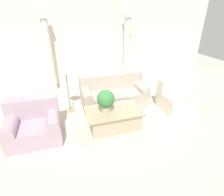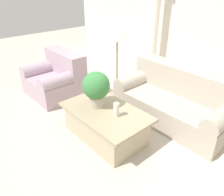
{
  "view_description": "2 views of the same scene",
  "coord_description": "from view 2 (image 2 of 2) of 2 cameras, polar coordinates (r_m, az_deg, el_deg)",
  "views": [
    {
      "loc": [
        -1.19,
        -3.95,
        2.65
      ],
      "look_at": [
        0.02,
        -0.04,
        0.59
      ],
      "focal_mm": 28.0,
      "sensor_mm": 36.0,
      "label": 1
    },
    {
      "loc": [
        2.07,
        -2.25,
        2.21
      ],
      "look_at": [
        -0.22,
        -0.21,
        0.53
      ],
      "focal_mm": 35.0,
      "sensor_mm": 36.0,
      "label": 2
    }
  ],
  "objects": [
    {
      "name": "ground_plane",
      "position": [
        3.77,
        4.72,
        -7.31
      ],
      "size": [
        16.0,
        16.0,
        0.0
      ],
      "primitive_type": "plane",
      "color": "#BCB2A3"
    },
    {
      "name": "wall_back",
      "position": [
        5.41,
        27.14,
        19.26
      ],
      "size": [
        10.0,
        0.06,
        3.2
      ],
      "color": "silver",
      "rests_on": "ground_plane"
    },
    {
      "name": "sofa_long",
      "position": [
        3.97,
        16.17,
        -0.53
      ],
      "size": [
        2.01,
        0.96,
        0.89
      ],
      "color": "#ADA393",
      "rests_on": "ground_plane"
    },
    {
      "name": "loveseat",
      "position": [
        4.81,
        -14.27,
        5.11
      ],
      "size": [
        1.14,
        0.96,
        0.89
      ],
      "color": "#AC95A2",
      "rests_on": "ground_plane"
    },
    {
      "name": "coffee_table",
      "position": [
        3.4,
        -1.67,
        -6.63
      ],
      "size": [
        1.36,
        0.82,
        0.48
      ],
      "color": "tan",
      "rests_on": "ground_plane"
    },
    {
      "name": "potted_plant",
      "position": [
        3.26,
        -4.17,
        2.83
      ],
      "size": [
        0.42,
        0.42,
        0.55
      ],
      "color": "#B2A893",
      "rests_on": "coffee_table"
    },
    {
      "name": "pillar_candle",
      "position": [
        3.09,
        1.14,
        -3.08
      ],
      "size": [
        0.08,
        0.08,
        0.21
      ],
      "color": "silver",
      "rests_on": "coffee_table"
    },
    {
      "name": "floor_lamp",
      "position": [
        4.39,
        1.38,
        15.65
      ],
      "size": [
        0.36,
        0.36,
        1.47
      ],
      "color": "gray",
      "rests_on": "ground_plane"
    },
    {
      "name": "column_left",
      "position": [
        5.87,
        11.07,
        18.92
      ],
      "size": [
        0.31,
        0.31,
        2.49
      ],
      "color": "silver",
      "rests_on": "ground_plane"
    }
  ]
}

